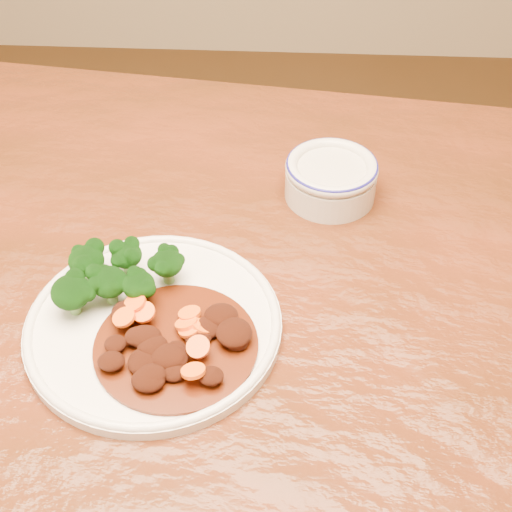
{
  "coord_description": "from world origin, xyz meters",
  "views": [
    {
      "loc": [
        0.11,
        -0.55,
        1.33
      ],
      "look_at": [
        0.07,
        0.03,
        0.77
      ],
      "focal_mm": 50.0,
      "sensor_mm": 36.0,
      "label": 1
    }
  ],
  "objects": [
    {
      "name": "dip_bowl",
      "position": [
        0.16,
        0.17,
        0.78
      ],
      "size": [
        0.12,
        0.12,
        0.05
      ],
      "rotation": [
        0.0,
        0.0,
        0.16
      ],
      "color": "beige",
      "rests_on": "dining_table"
    },
    {
      "name": "mince_stew",
      "position": [
        -0.0,
        -0.1,
        0.77
      ],
      "size": [
        0.17,
        0.17,
        0.03
      ],
      "color": "#4B1308",
      "rests_on": "dinner_plate"
    },
    {
      "name": "dinner_plate",
      "position": [
        -0.03,
        -0.06,
        0.76
      ],
      "size": [
        0.27,
        0.27,
        0.02
      ],
      "rotation": [
        0.0,
        0.0,
        -0.23
      ],
      "color": "white",
      "rests_on": "dining_table"
    },
    {
      "name": "broccoli_florets",
      "position": [
        -0.08,
        -0.02,
        0.79
      ],
      "size": [
        0.13,
        0.1,
        0.05
      ],
      "color": "#6BA354",
      "rests_on": "dinner_plate"
    },
    {
      "name": "dining_table",
      "position": [
        0.0,
        0.0,
        0.67
      ],
      "size": [
        1.6,
        1.07,
        0.75
      ],
      "rotation": [
        0.0,
        0.0,
        -0.12
      ],
      "color": "#5D2210",
      "rests_on": "ground"
    }
  ]
}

